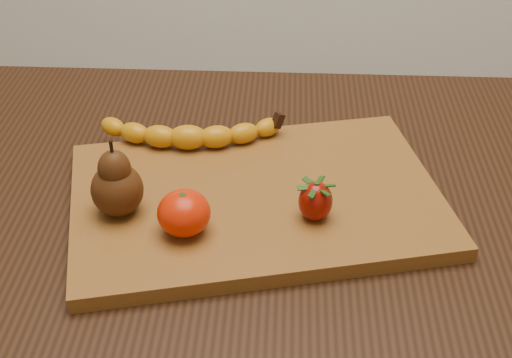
{
  "coord_description": "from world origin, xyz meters",
  "views": [
    {
      "loc": [
        0.09,
        -0.73,
        1.3
      ],
      "look_at": [
        0.05,
        -0.02,
        0.8
      ],
      "focal_mm": 50.0,
      "sensor_mm": 36.0,
      "label": 1
    }
  ],
  "objects_px": {
    "table": "(218,253)",
    "pear": "(116,178)",
    "mandarin": "(184,213)",
    "cutting_board": "(256,199)"
  },
  "relations": [
    {
      "from": "mandarin",
      "to": "pear",
      "type": "bearing_deg",
      "value": 157.66
    },
    {
      "from": "cutting_board",
      "to": "mandarin",
      "type": "distance_m",
      "value": 0.12
    },
    {
      "from": "table",
      "to": "mandarin",
      "type": "height_order",
      "value": "mandarin"
    },
    {
      "from": "table",
      "to": "cutting_board",
      "type": "distance_m",
      "value": 0.12
    },
    {
      "from": "pear",
      "to": "mandarin",
      "type": "distance_m",
      "value": 0.09
    },
    {
      "from": "pear",
      "to": "mandarin",
      "type": "relative_size",
      "value": 1.58
    },
    {
      "from": "table",
      "to": "pear",
      "type": "distance_m",
      "value": 0.21
    },
    {
      "from": "pear",
      "to": "cutting_board",
      "type": "bearing_deg",
      "value": 15.77
    },
    {
      "from": "pear",
      "to": "mandarin",
      "type": "height_order",
      "value": "pear"
    },
    {
      "from": "table",
      "to": "pear",
      "type": "xyz_separation_m",
      "value": [
        -0.11,
        -0.06,
        0.17
      ]
    }
  ]
}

